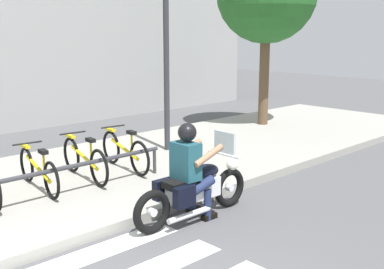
{
  "coord_description": "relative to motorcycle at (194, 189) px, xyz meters",
  "views": [
    {
      "loc": [
        -2.23,
        -3.14,
        2.65
      ],
      "look_at": [
        3.45,
        2.8,
        0.88
      ],
      "focal_mm": 45.06,
      "sensor_mm": 36.0,
      "label": 1
    }
  ],
  "objects": [
    {
      "name": "crosswalk_stripe_4",
      "position": [
        -1.86,
        0.04,
        -0.45
      ],
      "size": [
        2.8,
        0.4,
        0.01
      ],
      "primitive_type": "cube",
      "color": "white",
      "rests_on": "ground"
    },
    {
      "name": "motorcycle",
      "position": [
        0.0,
        0.0,
        0.0
      ],
      "size": [
        2.11,
        0.62,
        1.19
      ],
      "color": "black",
      "rests_on": "ground"
    },
    {
      "name": "rider",
      "position": [
        -0.08,
        0.01,
        0.36
      ],
      "size": [
        0.63,
        0.54,
        1.42
      ],
      "color": "#1E4C59",
      "rests_on": "ground"
    },
    {
      "name": "bicycle_4",
      "position": [
        -1.21,
        2.33,
        0.03
      ],
      "size": [
        0.48,
        1.68,
        0.71
      ],
      "color": "black",
      "rests_on": "sidewalk"
    },
    {
      "name": "bicycle_5",
      "position": [
        -0.37,
        2.33,
        0.05
      ],
      "size": [
        0.48,
        1.72,
        0.76
      ],
      "color": "black",
      "rests_on": "sidewalk"
    },
    {
      "name": "bicycle_6",
      "position": [
        0.47,
        2.33,
        0.05
      ],
      "size": [
        0.48,
        1.68,
        0.77
      ],
      "color": "black",
      "rests_on": "sidewalk"
    },
    {
      "name": "street_lamp",
      "position": [
        2.04,
        2.95,
        2.18
      ],
      "size": [
        0.28,
        0.28,
        4.34
      ],
      "color": "#2D2D33",
      "rests_on": "ground"
    }
  ]
}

